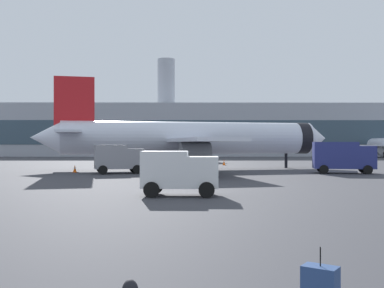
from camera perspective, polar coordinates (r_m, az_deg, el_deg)
The scene contains 9 objects.
airplane_at_gate at distance 54.62m, azimuth -0.22°, elevation 0.71°, with size 35.48×32.26×10.50m.
service_truck at distance 47.39m, azimuth -9.07°, elevation -1.67°, with size 5.21×3.54×2.90m.
fuel_truck at distance 49.57m, azimuth 18.07°, elevation -1.41°, with size 6.31×3.52×3.20m.
cargo_van at distance 26.86m, azimuth -1.63°, elevation -3.32°, with size 4.47×2.47×2.60m.
safety_cone_near at distance 65.13m, azimuth 3.95°, elevation -2.27°, with size 0.44×0.44×0.81m.
safety_cone_mid at distance 50.25m, azimuth -14.22°, elevation -2.95°, with size 0.44×0.44×0.81m.
safety_cone_far at distance 56.22m, azimuth -4.69°, elevation -2.74°, with size 0.44×0.44×0.61m.
rolling_suitcase at distance 9.35m, azimuth 15.52°, elevation -16.36°, with size 0.75×0.69×1.10m.
terminal_building at distance 117.87m, azimuth 0.47°, elevation 1.67°, with size 100.99×21.83×24.53m.
Camera 1 is at (-0.15, -4.05, 3.03)m, focal length 43.35 mm.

